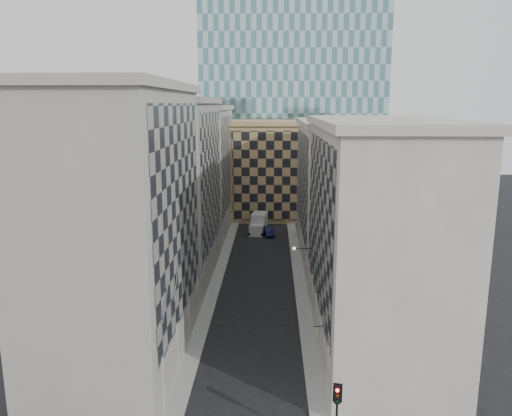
# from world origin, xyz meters

# --- Properties ---
(sidewalk_west) EXTENTS (1.50, 100.00, 0.15)m
(sidewalk_west) POSITION_xyz_m (-5.25, 30.00, 0.07)
(sidewalk_west) COLOR gray
(sidewalk_west) RESTS_ON ground
(sidewalk_east) EXTENTS (1.50, 100.00, 0.15)m
(sidewalk_east) POSITION_xyz_m (5.25, 30.00, 0.07)
(sidewalk_east) COLOR gray
(sidewalk_east) RESTS_ON ground
(bldg_left_a) EXTENTS (10.80, 22.80, 23.70)m
(bldg_left_a) POSITION_xyz_m (-10.88, 11.00, 11.82)
(bldg_left_a) COLOR gray
(bldg_left_a) RESTS_ON ground
(bldg_left_b) EXTENTS (10.80, 22.80, 22.70)m
(bldg_left_b) POSITION_xyz_m (-10.88, 33.00, 11.32)
(bldg_left_b) COLOR gray
(bldg_left_b) RESTS_ON ground
(bldg_left_c) EXTENTS (10.80, 22.80, 21.70)m
(bldg_left_c) POSITION_xyz_m (-10.88, 55.00, 10.83)
(bldg_left_c) COLOR gray
(bldg_left_c) RESTS_ON ground
(bldg_right_a) EXTENTS (10.80, 26.80, 20.70)m
(bldg_right_a) POSITION_xyz_m (10.88, 15.00, 10.32)
(bldg_right_a) COLOR #ABA59D
(bldg_right_a) RESTS_ON ground
(bldg_right_b) EXTENTS (10.80, 28.80, 19.70)m
(bldg_right_b) POSITION_xyz_m (10.89, 42.00, 9.85)
(bldg_right_b) COLOR #ABA59D
(bldg_right_b) RESTS_ON ground
(tan_block) EXTENTS (16.80, 14.80, 18.80)m
(tan_block) POSITION_xyz_m (2.00, 67.90, 9.44)
(tan_block) COLOR tan
(tan_block) RESTS_ON ground
(church_tower) EXTENTS (7.20, 7.20, 51.50)m
(church_tower) POSITION_xyz_m (0.00, 82.00, 26.95)
(church_tower) COLOR #2E2924
(church_tower) RESTS_ON ground
(flagpoles_left) EXTENTS (0.10, 6.33, 2.33)m
(flagpoles_left) POSITION_xyz_m (-5.90, 6.00, 8.00)
(flagpoles_left) COLOR gray
(flagpoles_left) RESTS_ON ground
(bracket_lamp) EXTENTS (1.98, 0.36, 0.36)m
(bracket_lamp) POSITION_xyz_m (4.38, 24.00, 6.20)
(bracket_lamp) COLOR black
(bracket_lamp) RESTS_ON ground
(traffic_light) EXTENTS (0.58, 0.53, 4.63)m
(traffic_light) POSITION_xyz_m (5.90, -1.13, 3.47)
(traffic_light) COLOR black
(traffic_light) RESTS_ON sidewalk_east
(box_truck) EXTENTS (3.19, 6.26, 3.29)m
(box_truck) POSITION_xyz_m (-0.63, 54.69, 1.43)
(box_truck) COLOR silver
(box_truck) RESTS_ON ground
(dark_car) EXTENTS (2.04, 4.50, 1.43)m
(dark_car) POSITION_xyz_m (1.18, 52.71, 0.72)
(dark_car) COLOR #0E1335
(dark_car) RESTS_ON ground
(shop_sign) EXTENTS (0.85, 0.74, 0.83)m
(shop_sign) POSITION_xyz_m (5.42, 8.42, 3.83)
(shop_sign) COLOR black
(shop_sign) RESTS_ON ground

